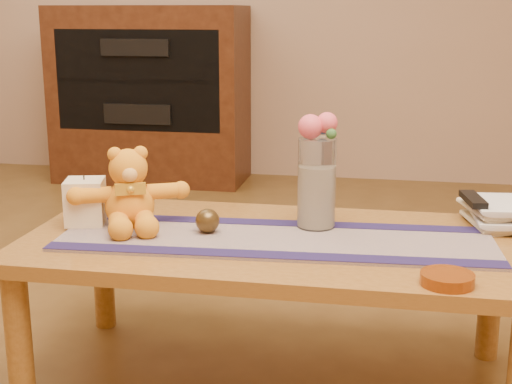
% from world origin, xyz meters
% --- Properties ---
extents(floor, '(5.50, 5.50, 0.00)m').
position_xyz_m(floor, '(0.00, 0.00, 0.00)').
color(floor, brown).
rests_on(floor, ground).
extents(coffee_table_top, '(1.40, 0.70, 0.04)m').
position_xyz_m(coffee_table_top, '(0.00, 0.00, 0.43)').
color(coffee_table_top, brown).
rests_on(coffee_table_top, floor).
extents(table_leg_fl, '(0.07, 0.07, 0.41)m').
position_xyz_m(table_leg_fl, '(-0.64, -0.29, 0.21)').
color(table_leg_fl, brown).
rests_on(table_leg_fl, floor).
extents(table_leg_bl, '(0.07, 0.07, 0.41)m').
position_xyz_m(table_leg_bl, '(-0.64, 0.29, 0.21)').
color(table_leg_bl, brown).
rests_on(table_leg_bl, floor).
extents(table_leg_br, '(0.07, 0.07, 0.41)m').
position_xyz_m(table_leg_br, '(0.64, 0.29, 0.21)').
color(table_leg_br, brown).
rests_on(table_leg_br, floor).
extents(persian_runner, '(1.22, 0.42, 0.01)m').
position_xyz_m(persian_runner, '(0.01, -0.03, 0.45)').
color(persian_runner, '#1B214E').
rests_on(persian_runner, coffee_table_top).
extents(runner_border_near, '(1.20, 0.13, 0.00)m').
position_xyz_m(runner_border_near, '(0.02, -0.17, 0.46)').
color(runner_border_near, '#1D1644').
rests_on(runner_border_near, persian_runner).
extents(runner_border_far, '(1.20, 0.13, 0.00)m').
position_xyz_m(runner_border_far, '(0.00, 0.12, 0.46)').
color(runner_border_far, '#1D1644').
rests_on(runner_border_far, persian_runner).
extents(teddy_bear, '(0.41, 0.38, 0.22)m').
position_xyz_m(teddy_bear, '(-0.43, 0.02, 0.57)').
color(teddy_bear, orange).
rests_on(teddy_bear, persian_runner).
extents(pillar_candle, '(0.13, 0.13, 0.13)m').
position_xyz_m(pillar_candle, '(-0.56, 0.01, 0.52)').
color(pillar_candle, beige).
rests_on(pillar_candle, persian_runner).
extents(candle_wick, '(0.00, 0.00, 0.01)m').
position_xyz_m(candle_wick, '(-0.56, 0.01, 0.60)').
color(candle_wick, black).
rests_on(candle_wick, pillar_candle).
extents(glass_vase, '(0.11, 0.11, 0.26)m').
position_xyz_m(glass_vase, '(0.11, 0.10, 0.59)').
color(glass_vase, silver).
rests_on(glass_vase, persian_runner).
extents(potpourri_fill, '(0.09, 0.09, 0.18)m').
position_xyz_m(potpourri_fill, '(0.11, 0.10, 0.55)').
color(potpourri_fill, beige).
rests_on(potpourri_fill, glass_vase).
extents(rose_left, '(0.07, 0.07, 0.07)m').
position_xyz_m(rose_left, '(0.09, 0.09, 0.75)').
color(rose_left, '#E75160').
rests_on(rose_left, glass_vase).
extents(rose_right, '(0.06, 0.06, 0.06)m').
position_xyz_m(rose_right, '(0.13, 0.11, 0.76)').
color(rose_right, '#E75160').
rests_on(rose_right, glass_vase).
extents(blue_flower_back, '(0.04, 0.04, 0.04)m').
position_xyz_m(blue_flower_back, '(0.12, 0.14, 0.75)').
color(blue_flower_back, '#5068AE').
rests_on(blue_flower_back, glass_vase).
extents(blue_flower_side, '(0.04, 0.04, 0.04)m').
position_xyz_m(blue_flower_side, '(0.08, 0.12, 0.74)').
color(blue_flower_side, '#5068AE').
rests_on(blue_flower_side, glass_vase).
extents(leaf_sprig, '(0.03, 0.03, 0.03)m').
position_xyz_m(leaf_sprig, '(0.15, 0.08, 0.74)').
color(leaf_sprig, '#33662D').
rests_on(leaf_sprig, glass_vase).
extents(bronze_ball, '(0.07, 0.07, 0.07)m').
position_xyz_m(bronze_ball, '(-0.19, -0.01, 0.49)').
color(bronze_ball, '#443216').
rests_on(bronze_ball, persian_runner).
extents(book_bottom, '(0.21, 0.25, 0.02)m').
position_xyz_m(book_bottom, '(0.55, 0.22, 0.46)').
color(book_bottom, beige).
rests_on(book_bottom, coffee_table_top).
extents(book_lower, '(0.18, 0.24, 0.02)m').
position_xyz_m(book_lower, '(0.56, 0.21, 0.48)').
color(book_lower, beige).
rests_on(book_lower, book_bottom).
extents(book_upper, '(0.22, 0.26, 0.02)m').
position_xyz_m(book_upper, '(0.55, 0.22, 0.50)').
color(book_upper, beige).
rests_on(book_upper, book_lower).
extents(book_top, '(0.19, 0.24, 0.02)m').
position_xyz_m(book_top, '(0.56, 0.22, 0.52)').
color(book_top, beige).
rests_on(book_top, book_upper).
extents(tv_remote, '(0.07, 0.17, 0.02)m').
position_xyz_m(tv_remote, '(0.56, 0.21, 0.54)').
color(tv_remote, black).
rests_on(tv_remote, book_top).
extents(amber_dish, '(0.16, 0.16, 0.03)m').
position_xyz_m(amber_dish, '(0.46, -0.28, 0.46)').
color(amber_dish, '#BF5914').
rests_on(amber_dish, coffee_table_top).
extents(media_cabinet, '(1.20, 0.50, 1.10)m').
position_xyz_m(media_cabinet, '(-1.20, 2.48, 0.55)').
color(media_cabinet, '#32170B').
rests_on(media_cabinet, floor).
extents(cabinet_cavity, '(1.02, 0.03, 0.61)m').
position_xyz_m(cabinet_cavity, '(-1.20, 2.25, 0.66)').
color(cabinet_cavity, black).
rests_on(cabinet_cavity, media_cabinet).
extents(cabinet_shelf, '(1.02, 0.20, 0.02)m').
position_xyz_m(cabinet_shelf, '(-1.20, 2.33, 0.66)').
color(cabinet_shelf, '#32170B').
rests_on(cabinet_shelf, media_cabinet).
extents(stereo_upper, '(0.42, 0.28, 0.10)m').
position_xyz_m(stereo_upper, '(-1.20, 2.35, 0.86)').
color(stereo_upper, black).
rests_on(stereo_upper, media_cabinet).
extents(stereo_lower, '(0.42, 0.28, 0.12)m').
position_xyz_m(stereo_lower, '(-1.20, 2.35, 0.46)').
color(stereo_lower, black).
rests_on(stereo_lower, media_cabinet).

